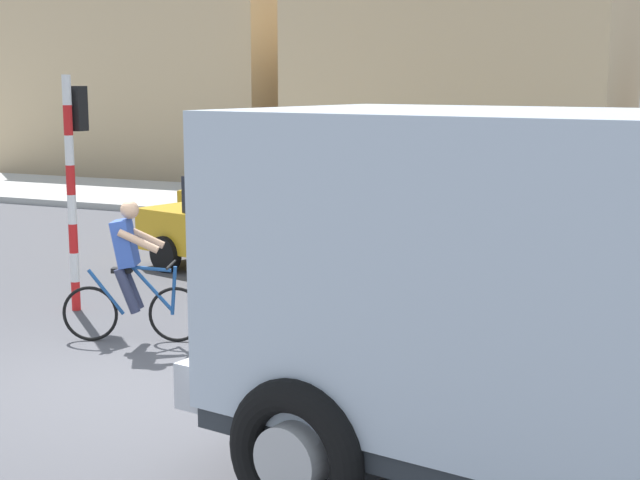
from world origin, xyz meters
The scene contains 10 objects.
ground_plane centered at (0.00, 0.00, 0.00)m, with size 120.00×120.00×0.00m, color #4C4C51.
sidewalk_far centered at (0.00, 13.14, 0.08)m, with size 80.00×5.00×0.16m, color #ADADA8.
truck_foreground centered at (4.94, -1.17, 1.67)m, with size 5.74×3.46×2.90m.
cyclist centered at (-0.74, 1.30, 0.86)m, with size 1.61×0.77×1.72m.
traffic_light_pole centered at (-2.40, 2.34, 2.07)m, with size 0.24×0.43×3.20m.
car_red_near centered at (-2.44, 8.86, 0.82)m, with size 4.27×2.51×1.60m.
car_white_mid centered at (3.77, 7.76, 0.82)m, with size 4.11×2.08×1.60m.
car_far_side centered at (-1.31, 5.47, 0.82)m, with size 4.30×2.68×1.60m.
building_corner_left centered at (-12.74, 20.49, 3.33)m, with size 10.35×7.53×6.64m.
building_mid_block centered at (-1.74, 19.27, 3.33)m, with size 9.05×7.39×6.65m.
Camera 1 is at (5.87, -7.59, 3.09)m, focal length 51.99 mm.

